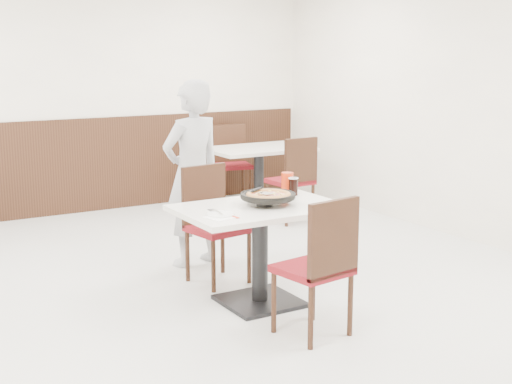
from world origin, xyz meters
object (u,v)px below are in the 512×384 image
chair_near (312,266)px  bg_chair_right_far (233,164)px  pizza (269,197)px  main_table (260,255)px  side_plate (221,214)px  cola_glass (293,187)px  chair_far (218,226)px  red_cup (287,182)px  pizza_pan (268,199)px  diner_person (192,174)px  bg_table_right (259,179)px  bg_chair_right_near (290,179)px

chair_near → bg_chair_right_far: size_ratio=1.00×
pizza → bg_chair_right_far: size_ratio=0.38×
pizza → main_table: bearing=169.4°
side_plate → cola_glass: size_ratio=1.46×
chair_far → red_cup: (0.49, -0.27, 0.35)m
pizza_pan → red_cup: 0.51m
main_table → diner_person: diner_person is taller
chair_far → main_table: bearing=84.4°
main_table → chair_far: size_ratio=1.26×
red_cup → bg_table_right: size_ratio=0.13×
chair_near → bg_table_right: (1.65, 3.45, -0.10)m
side_plate → red_cup: bearing=28.5°
bg_chair_right_near → bg_chair_right_far: 1.28m
side_plate → cola_glass: cola_glass is taller
bg_chair_right_near → main_table: bearing=-131.6°
chair_near → bg_chair_right_near: size_ratio=1.00×
side_plate → bg_chair_right_near: bearing=47.4°
pizza_pan → bg_chair_right_near: (1.57, 2.09, -0.32)m
main_table → bg_chair_right_far: (1.62, 3.37, 0.10)m
pizza → side_plate: bearing=-165.8°
red_cup → bg_table_right: (1.18, 2.43, -0.45)m
red_cup → diner_person: size_ratio=0.10×
pizza → bg_chair_right_near: bearing=53.1°
red_cup → pizza_pan: bearing=-139.4°
side_plate → diner_person: bearing=72.5°
side_plate → bg_chair_right_near: (2.04, 2.22, -0.28)m
diner_person → bg_table_right: 2.31m
chair_far → bg_chair_right_near: bearing=-147.4°
chair_far → bg_chair_right_far: (1.66, 2.76, 0.00)m
main_table → diner_person: (0.02, 1.17, 0.44)m
side_plate → chair_near: bearing=-55.0°
main_table → cola_glass: 0.65m
main_table → bg_chair_right_far: bg_chair_right_far is taller
chair_near → bg_chair_right_far: same height
pizza → bg_table_right: bearing=60.5°
side_plate → cola_glass: 0.90m
diner_person → bg_chair_right_near: diner_person is taller
bg_chair_right_near → side_plate: bearing=-136.0°
main_table → diner_person: size_ratio=0.74×
diner_person → bg_chair_right_far: 2.74m
pizza → bg_chair_right_far: bg_chair_right_far is taller
cola_glass → bg_chair_right_near: 2.26m
diner_person → cola_glass: bearing=102.4°
chair_far → bg_chair_right_far: bearing=-129.9°
cola_glass → bg_chair_right_near: (1.21, 1.88, -0.34)m
side_plate → cola_glass: (0.83, 0.34, 0.06)m
chair_near → chair_far: 1.29m
bg_chair_right_near → pizza_pan: bearing=-130.4°
red_cup → diner_person: (-0.44, 0.84, -0.02)m
main_table → red_cup: red_cup is taller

